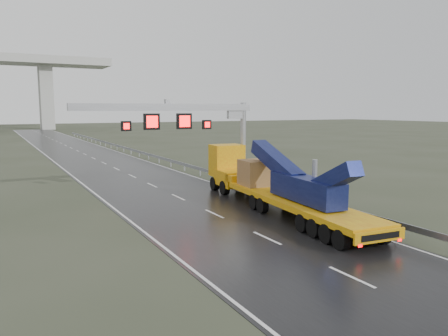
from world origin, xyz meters
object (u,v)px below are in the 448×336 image
sign_gantry (192,122)px  striped_barrier (255,187)px  heavy_haul_truck (265,181)px  exit_sign_pair (291,173)px

sign_gantry → striped_barrier: 7.26m
sign_gantry → striped_barrier: bearing=-41.3°
heavy_haul_truck → exit_sign_pair: bearing=41.3°
sign_gantry → heavy_haul_truck: bearing=-73.3°
sign_gantry → exit_sign_pair: (6.90, -4.01, -4.11)m
exit_sign_pair → heavy_haul_truck: bearing=-162.2°
sign_gantry → exit_sign_pair: size_ratio=6.95×
heavy_haul_truck → striped_barrier: bearing=72.5°
heavy_haul_truck → exit_sign_pair: 5.77m
sign_gantry → heavy_haul_truck: (2.20, -7.36, -3.87)m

